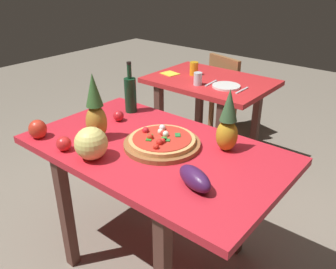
{
  "coord_description": "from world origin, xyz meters",
  "views": [
    {
      "loc": [
        1.1,
        -1.23,
        1.66
      ],
      "look_at": [
        0.03,
        0.08,
        0.83
      ],
      "focal_mm": 37.61,
      "sensor_mm": 36.0,
      "label": 1
    }
  ],
  "objects_px": {
    "melon": "(91,143)",
    "knife_utensil": "(242,90)",
    "background_table": "(210,93)",
    "eggplant": "(195,178)",
    "pizza_board": "(162,144)",
    "drinking_glass_water": "(198,79)",
    "display_table": "(154,162)",
    "dining_chair": "(230,92)",
    "pizza": "(162,139)",
    "tomato_by_bottle": "(118,116)",
    "drinking_glass_juice": "(194,69)",
    "fork_utensil": "(211,83)",
    "wine_bottle": "(130,94)",
    "bell_pepper": "(38,129)",
    "pineapple_right": "(95,111)",
    "pineapple_left": "(228,124)",
    "dinner_plate": "(226,86)",
    "napkin_folded": "(170,74)",
    "tomato_at_corner": "(64,144)"
  },
  "relations": [
    {
      "from": "pineapple_left",
      "to": "bell_pepper",
      "type": "relative_size",
      "value": 3.05
    },
    {
      "from": "pineapple_left",
      "to": "tomato_at_corner",
      "type": "xyz_separation_m",
      "value": [
        -0.64,
        -0.54,
        -0.11
      ]
    },
    {
      "from": "wine_bottle",
      "to": "tomato_by_bottle",
      "type": "xyz_separation_m",
      "value": [
        0.05,
        -0.16,
        -0.09
      ]
    },
    {
      "from": "pineapple_left",
      "to": "fork_utensil",
      "type": "bearing_deg",
      "value": 126.94
    },
    {
      "from": "background_table",
      "to": "pineapple_left",
      "type": "relative_size",
      "value": 3.02
    },
    {
      "from": "wine_bottle",
      "to": "eggplant",
      "type": "height_order",
      "value": "wine_bottle"
    },
    {
      "from": "melon",
      "to": "fork_utensil",
      "type": "xyz_separation_m",
      "value": [
        -0.2,
        1.39,
        -0.08
      ]
    },
    {
      "from": "tomato_at_corner",
      "to": "tomato_by_bottle",
      "type": "relative_size",
      "value": 1.18
    },
    {
      "from": "pizza_board",
      "to": "display_table",
      "type": "bearing_deg",
      "value": -133.36
    },
    {
      "from": "dining_chair",
      "to": "melon",
      "type": "distance_m",
      "value": 2.14
    },
    {
      "from": "background_table",
      "to": "napkin_folded",
      "type": "bearing_deg",
      "value": -165.31
    },
    {
      "from": "pineapple_right",
      "to": "fork_utensil",
      "type": "relative_size",
      "value": 2.08
    },
    {
      "from": "display_table",
      "to": "knife_utensil",
      "type": "bearing_deg",
      "value": 94.05
    },
    {
      "from": "dinner_plate",
      "to": "fork_utensil",
      "type": "height_order",
      "value": "dinner_plate"
    },
    {
      "from": "display_table",
      "to": "bell_pepper",
      "type": "relative_size",
      "value": 12.78
    },
    {
      "from": "tomato_by_bottle",
      "to": "pineapple_left",
      "type": "bearing_deg",
      "value": 7.81
    },
    {
      "from": "pizza_board",
      "to": "eggplant",
      "type": "height_order",
      "value": "eggplant"
    },
    {
      "from": "melon",
      "to": "tomato_by_bottle",
      "type": "distance_m",
      "value": 0.47
    },
    {
      "from": "melon",
      "to": "pizza",
      "type": "bearing_deg",
      "value": 59.77
    },
    {
      "from": "bell_pepper",
      "to": "fork_utensil",
      "type": "bearing_deg",
      "value": 81.45
    },
    {
      "from": "drinking_glass_water",
      "to": "knife_utensil",
      "type": "height_order",
      "value": "drinking_glass_water"
    },
    {
      "from": "tomato_by_bottle",
      "to": "drinking_glass_water",
      "type": "height_order",
      "value": "drinking_glass_water"
    },
    {
      "from": "melon",
      "to": "knife_utensil",
      "type": "xyz_separation_m",
      "value": [
        0.08,
        1.39,
        -0.08
      ]
    },
    {
      "from": "wine_bottle",
      "to": "pizza_board",
      "type": "bearing_deg",
      "value": -27.36
    },
    {
      "from": "background_table",
      "to": "eggplant",
      "type": "height_order",
      "value": "eggplant"
    },
    {
      "from": "pizza_board",
      "to": "pineapple_right",
      "type": "relative_size",
      "value": 1.09
    },
    {
      "from": "tomato_by_bottle",
      "to": "drinking_glass_juice",
      "type": "height_order",
      "value": "drinking_glass_juice"
    },
    {
      "from": "display_table",
      "to": "pizza_board",
      "type": "relative_size",
      "value": 3.4
    },
    {
      "from": "display_table",
      "to": "bell_pepper",
      "type": "distance_m",
      "value": 0.67
    },
    {
      "from": "pineapple_left",
      "to": "pizza_board",
      "type": "bearing_deg",
      "value": -147.16
    },
    {
      "from": "knife_utensil",
      "to": "fork_utensil",
      "type": "bearing_deg",
      "value": -179.64
    },
    {
      "from": "pizza_board",
      "to": "drinking_glass_water",
      "type": "xyz_separation_m",
      "value": [
        -0.45,
        0.98,
        0.04
      ]
    },
    {
      "from": "display_table",
      "to": "knife_utensil",
      "type": "relative_size",
      "value": 7.72
    },
    {
      "from": "drinking_glass_juice",
      "to": "knife_utensil",
      "type": "bearing_deg",
      "value": -11.63
    },
    {
      "from": "pizza",
      "to": "tomato_by_bottle",
      "type": "height_order",
      "value": "pizza"
    },
    {
      "from": "pizza_board",
      "to": "wine_bottle",
      "type": "height_order",
      "value": "wine_bottle"
    },
    {
      "from": "display_table",
      "to": "melon",
      "type": "distance_m",
      "value": 0.37
    },
    {
      "from": "drinking_glass_juice",
      "to": "drinking_glass_water",
      "type": "distance_m",
      "value": 0.28
    },
    {
      "from": "pineapple_right",
      "to": "bell_pepper",
      "type": "xyz_separation_m",
      "value": [
        -0.27,
        -0.2,
        -0.12
      ]
    },
    {
      "from": "dining_chair",
      "to": "pizza",
      "type": "xyz_separation_m",
      "value": [
        0.58,
        -1.76,
        0.34
      ]
    },
    {
      "from": "background_table",
      "to": "drinking_glass_juice",
      "type": "bearing_deg",
      "value": 176.23
    },
    {
      "from": "fork_utensil",
      "to": "napkin_folded",
      "type": "height_order",
      "value": "fork_utensil"
    },
    {
      "from": "dining_chair",
      "to": "fork_utensil",
      "type": "bearing_deg",
      "value": 122.82
    },
    {
      "from": "tomato_at_corner",
      "to": "drinking_glass_juice",
      "type": "height_order",
      "value": "drinking_glass_juice"
    },
    {
      "from": "fork_utensil",
      "to": "background_table",
      "type": "bearing_deg",
      "value": 121.05
    },
    {
      "from": "background_table",
      "to": "pineapple_right",
      "type": "height_order",
      "value": "pineapple_right"
    },
    {
      "from": "fork_utensil",
      "to": "napkin_folded",
      "type": "bearing_deg",
      "value": 175.44
    },
    {
      "from": "drinking_glass_water",
      "to": "melon",
      "type": "bearing_deg",
      "value": -78.4
    },
    {
      "from": "display_table",
      "to": "background_table",
      "type": "bearing_deg",
      "value": 109.59
    },
    {
      "from": "melon",
      "to": "dinner_plate",
      "type": "distance_m",
      "value": 1.39
    }
  ]
}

